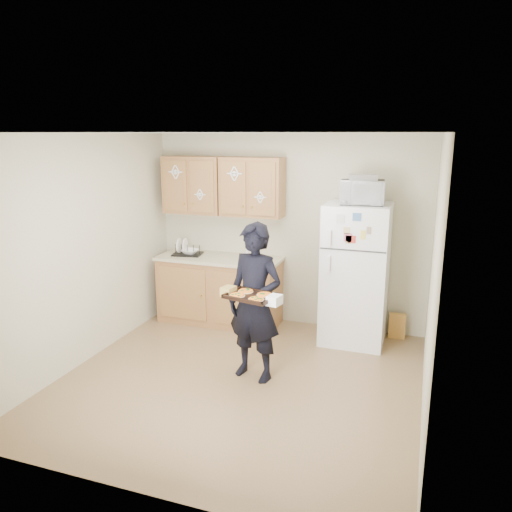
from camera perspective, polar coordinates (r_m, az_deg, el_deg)
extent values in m
plane|color=brown|center=(5.34, -1.87, -13.98)|extent=(3.60, 3.60, 0.00)
plane|color=silver|center=(4.72, -2.12, 13.92)|extent=(3.60, 3.60, 0.00)
cube|color=beige|center=(6.55, 3.67, 2.89)|extent=(3.60, 0.04, 2.50)
cube|color=beige|center=(3.35, -13.21, -8.32)|extent=(3.60, 0.04, 2.50)
cube|color=beige|center=(5.77, -18.93, 0.63)|extent=(0.04, 3.60, 2.50)
cube|color=beige|center=(4.58, 19.56, -2.74)|extent=(0.04, 3.60, 2.50)
cube|color=white|center=(6.11, 11.29, -2.03)|extent=(0.75, 0.70, 1.70)
cube|color=#945C33|center=(6.74, -4.17, -4.01)|extent=(1.60, 0.60, 0.86)
cube|color=#C2B595|center=(6.62, -4.24, -0.30)|extent=(1.64, 0.64, 0.04)
cube|color=#945C33|center=(6.74, -7.08, 8.06)|extent=(0.80, 0.33, 0.75)
cube|color=#945C33|center=(6.42, -0.43, 7.88)|extent=(0.80, 0.33, 0.75)
cube|color=#E2CF4F|center=(6.51, 15.83, -7.69)|extent=(0.20, 0.07, 0.32)
imported|color=black|center=(5.09, -0.15, -5.34)|extent=(0.67, 0.51, 1.64)
cube|color=black|center=(4.76, -0.59, -4.66)|extent=(0.52, 0.42, 0.04)
cylinder|color=orange|center=(4.74, -2.17, -4.49)|extent=(0.15, 0.15, 0.02)
cylinder|color=orange|center=(4.64, 0.03, -4.93)|extent=(0.15, 0.15, 0.02)
cylinder|color=orange|center=(4.87, -1.19, -4.02)|extent=(0.15, 0.15, 0.02)
cylinder|color=orange|center=(4.76, 0.98, -4.42)|extent=(0.15, 0.15, 0.02)
imported|color=white|center=(5.87, 12.03, 7.12)|extent=(0.53, 0.39, 0.27)
cube|color=#B1B2B8|center=(5.88, 12.14, 8.80)|extent=(0.35, 0.27, 0.07)
cube|color=black|center=(6.77, -7.85, 0.77)|extent=(0.41, 0.34, 0.15)
imported|color=white|center=(6.76, -7.54, 0.52)|extent=(0.24, 0.24, 0.06)
imported|color=white|center=(6.36, -1.04, 0.15)|extent=(0.10, 0.10, 0.18)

